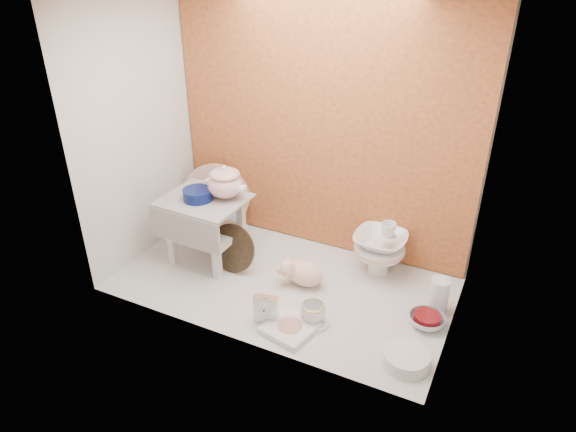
# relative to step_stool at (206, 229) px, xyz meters

# --- Properties ---
(ground) EXTENTS (1.80, 1.80, 0.00)m
(ground) POSITION_rel_step_stool_xyz_m (0.51, -0.03, -0.20)
(ground) COLOR silver
(ground) RESTS_ON ground
(niche_shell) EXTENTS (1.86, 1.03, 1.53)m
(niche_shell) POSITION_rel_step_stool_xyz_m (0.51, 0.15, 0.73)
(niche_shell) COLOR #CB6A32
(niche_shell) RESTS_ON ground
(step_stool) EXTENTS (0.47, 0.40, 0.40)m
(step_stool) POSITION_rel_step_stool_xyz_m (0.00, 0.00, 0.00)
(step_stool) COLOR silver
(step_stool) RESTS_ON ground
(soup_tureen) EXTENTS (0.26, 0.26, 0.20)m
(soup_tureen) POSITION_rel_step_stool_xyz_m (0.10, 0.07, 0.30)
(soup_tureen) COLOR white
(soup_tureen) RESTS_ON step_stool
(cobalt_bowl) EXTENTS (0.20, 0.20, 0.06)m
(cobalt_bowl) POSITION_rel_step_stool_xyz_m (-0.02, -0.02, 0.23)
(cobalt_bowl) COLOR #0A154C
(cobalt_bowl) RESTS_ON step_stool
(floral_platter) EXTENTS (0.42, 0.20, 0.43)m
(floral_platter) POSITION_rel_step_stool_xyz_m (-0.16, 0.36, 0.02)
(floral_platter) COLOR silver
(floral_platter) RESTS_ON ground
(blue_white_vase) EXTENTS (0.28, 0.28, 0.25)m
(blue_white_vase) POSITION_rel_step_stool_xyz_m (-0.09, 0.29, -0.07)
(blue_white_vase) COLOR silver
(blue_white_vase) RESTS_ON ground
(lacquer_tray) EXTENTS (0.29, 0.10, 0.28)m
(lacquer_tray) POSITION_rel_step_stool_xyz_m (0.19, -0.03, -0.06)
(lacquer_tray) COLOR black
(lacquer_tray) RESTS_ON ground
(mantel_clock) EXTENTS (0.12, 0.06, 0.17)m
(mantel_clock) POSITION_rel_step_stool_xyz_m (0.58, -0.35, -0.11)
(mantel_clock) COLOR silver
(mantel_clock) RESTS_ON ground
(plush_pig) EXTENTS (0.27, 0.20, 0.15)m
(plush_pig) POSITION_rel_step_stool_xyz_m (0.62, 0.01, -0.12)
(plush_pig) COLOR beige
(plush_pig) RESTS_ON ground
(teacup_saucer) EXTENTS (0.19, 0.19, 0.01)m
(teacup_saucer) POSITION_rel_step_stool_xyz_m (0.79, -0.25, -0.19)
(teacup_saucer) COLOR white
(teacup_saucer) RESTS_ON ground
(gold_rim_teacup) EXTENTS (0.16, 0.16, 0.10)m
(gold_rim_teacup) POSITION_rel_step_stool_xyz_m (0.79, -0.25, -0.14)
(gold_rim_teacup) COLOR white
(gold_rim_teacup) RESTS_ON teacup_saucer
(lattice_dish) EXTENTS (0.27, 0.27, 0.03)m
(lattice_dish) POSITION_rel_step_stool_xyz_m (0.71, -0.36, -0.18)
(lattice_dish) COLOR white
(lattice_dish) RESTS_ON ground
(dinner_plate_stack) EXTENTS (0.24, 0.24, 0.06)m
(dinner_plate_stack) POSITION_rel_step_stool_xyz_m (1.28, -0.33, -0.17)
(dinner_plate_stack) COLOR white
(dinner_plate_stack) RESTS_ON ground
(crystal_bowl) EXTENTS (0.21, 0.21, 0.06)m
(crystal_bowl) POSITION_rel_step_stool_xyz_m (1.30, -0.03, -0.17)
(crystal_bowl) COLOR silver
(crystal_bowl) RESTS_ON ground
(clear_glass_vase) EXTENTS (0.11, 0.11, 0.19)m
(clear_glass_vase) POSITION_rel_step_stool_xyz_m (1.32, 0.10, -0.10)
(clear_glass_vase) COLOR silver
(clear_glass_vase) RESTS_ON ground
(porcelain_tower) EXTENTS (0.34, 0.34, 0.33)m
(porcelain_tower) POSITION_rel_step_stool_xyz_m (0.94, 0.31, -0.03)
(porcelain_tower) COLOR white
(porcelain_tower) RESTS_ON ground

